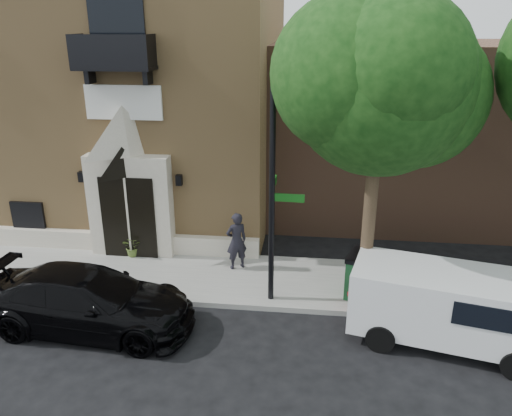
{
  "coord_description": "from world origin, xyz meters",
  "views": [
    {
      "loc": [
        4.55,
        -11.22,
        7.13
      ],
      "look_at": [
        3.01,
        2.0,
        2.13
      ],
      "focal_mm": 35.0,
      "sensor_mm": 36.0,
      "label": 1
    }
  ],
  "objects": [
    {
      "name": "street_sign",
      "position": [
        3.61,
        0.46,
        2.96
      ],
      "size": [
        0.89,
        0.89,
        5.57
      ],
      "rotation": [
        0.0,
        0.0,
        -0.05
      ],
      "color": "black",
      "rests_on": "sidewalk"
    },
    {
      "name": "planter",
      "position": [
        -0.95,
        2.5,
        0.48
      ],
      "size": [
        0.68,
        0.61,
        0.66
      ],
      "primitive_type": "imported",
      "rotation": [
        0.0,
        0.0,
        -0.17
      ],
      "color": "#57702E",
      "rests_on": "sidewalk"
    },
    {
      "name": "ground",
      "position": [
        0.0,
        0.0,
        0.0
      ],
      "size": [
        120.0,
        120.0,
        0.0
      ],
      "primitive_type": "plane",
      "color": "black",
      "rests_on": "ground"
    },
    {
      "name": "black_sedan",
      "position": [
        -0.73,
        -1.2,
        0.75
      ],
      "size": [
        5.3,
        2.4,
        1.51
      ],
      "primitive_type": "imported",
      "rotation": [
        0.0,
        0.0,
        1.51
      ],
      "color": "black",
      "rests_on": "ground"
    },
    {
      "name": "fire_hydrant",
      "position": [
        5.81,
        0.2,
        0.54
      ],
      "size": [
        0.45,
        0.36,
        0.79
      ],
      "color": "#980112",
      "rests_on": "sidewalk"
    },
    {
      "name": "neighbour_building",
      "position": [
        12.0,
        9.0,
        3.2
      ],
      "size": [
        18.0,
        8.0,
        6.4
      ],
      "primitive_type": "cube",
      "color": "brown",
      "rests_on": "ground"
    },
    {
      "name": "pedestrian_near",
      "position": [
        2.41,
        2.09,
        1.03
      ],
      "size": [
        0.77,
        0.68,
        1.76
      ],
      "primitive_type": "imported",
      "rotation": [
        0.0,
        0.0,
        3.65
      ],
      "color": "black",
      "rests_on": "sidewalk"
    },
    {
      "name": "sidewalk",
      "position": [
        1.0,
        1.5,
        0.07
      ],
      "size": [
        42.0,
        3.0,
        0.15
      ],
      "primitive_type": "cube",
      "color": "gray",
      "rests_on": "ground"
    },
    {
      "name": "dumpster",
      "position": [
        6.52,
        0.77,
        0.76
      ],
      "size": [
        2.06,
        1.55,
        1.2
      ],
      "rotation": [
        0.0,
        0.0,
        -0.31
      ],
      "color": "#103D1E",
      "rests_on": "sidewalk"
    },
    {
      "name": "street_tree_left",
      "position": [
        6.03,
        0.35,
        5.87
      ],
      "size": [
        4.97,
        4.38,
        7.77
      ],
      "color": "#38281C",
      "rests_on": "sidewalk"
    },
    {
      "name": "cargo_van",
      "position": [
        7.98,
        -0.89,
        1.01
      ],
      "size": [
        4.7,
        2.71,
        1.8
      ],
      "rotation": [
        0.0,
        0.0,
        -0.23
      ],
      "color": "white",
      "rests_on": "ground"
    },
    {
      "name": "church",
      "position": [
        -2.99,
        7.95,
        4.63
      ],
      "size": [
        12.2,
        11.01,
        9.3
      ],
      "color": "tan",
      "rests_on": "ground"
    }
  ]
}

